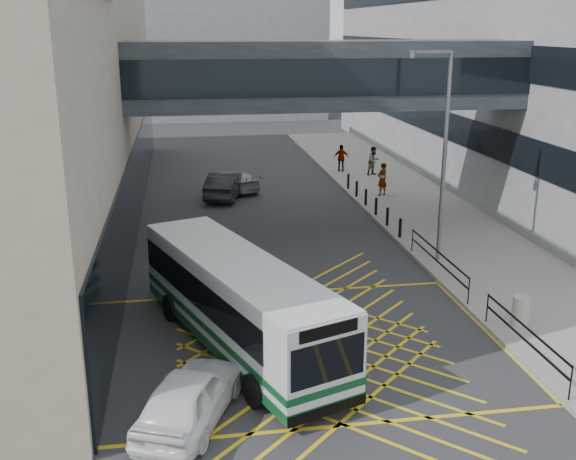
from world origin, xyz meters
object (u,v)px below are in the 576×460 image
car_white (189,396)px  street_lamp (441,145)px  pedestrian_c (341,158)px  car_silver (236,180)px  litter_bin (520,310)px  car_dark (226,184)px  pedestrian_a (382,179)px  pedestrian_b (374,161)px  bus (237,300)px

car_white → street_lamp: 15.35m
pedestrian_c → car_silver: bearing=40.6°
street_lamp → litter_bin: size_ratio=8.94×
car_dark → pedestrian_a: (8.99, -1.53, 0.33)m
car_white → car_silver: (3.24, 25.05, -0.09)m
car_white → pedestrian_b: (12.58, 27.32, 0.36)m
car_white → pedestrian_c: 30.76m
car_dark → litter_bin: bearing=129.4°
car_dark → pedestrian_b: pedestrian_b is taller
street_lamp → pedestrian_b: (2.19, 16.88, -3.95)m
car_silver → pedestrian_c: size_ratio=2.31×
car_white → pedestrian_a: pedestrian_a is taller
car_silver → litter_bin: size_ratio=4.34×
street_lamp → pedestrian_c: street_lamp is taller
car_dark → pedestrian_b: 10.84m
pedestrian_c → litter_bin: bearing=104.3°
car_dark → car_silver: bearing=-96.5°
pedestrian_b → pedestrian_a: bearing=-127.9°
car_silver → pedestrian_a: pedestrian_a is taller
car_silver → pedestrian_b: bearing=172.9°
pedestrian_a → street_lamp: bearing=55.5°
bus → pedestrian_b: bearing=43.9°
pedestrian_a → pedestrian_c: size_ratio=1.05×
car_white → car_silver: bearing=-74.8°
bus → car_white: size_ratio=2.23×
litter_bin → pedestrian_a: (0.62, 17.90, 0.47)m
car_dark → pedestrian_c: 9.90m
street_lamp → pedestrian_b: size_ratio=4.59×
pedestrian_a → car_silver: bearing=-50.4°
bus → street_lamp: (8.84, 6.34, 3.51)m
bus → car_silver: (1.69, 20.95, -0.89)m
litter_bin → car_white: bearing=-160.3°
car_white → car_dark: size_ratio=0.94×
bus → car_dark: bus is taller
street_lamp → pedestrian_a: 12.07m
pedestrian_b → car_white: bearing=-141.7°
bus → car_dark: 19.26m
car_silver → pedestrian_c: pedestrian_c is taller
bus → street_lamp: size_ratio=1.21×
car_dark → pedestrian_b: bearing=-142.2°
car_white → car_silver: size_ratio=1.11×
pedestrian_c → pedestrian_a: bearing=110.2°
bus → car_white: bus is taller
bus → car_white: (-1.55, -4.10, -0.80)m
pedestrian_a → pedestrian_c: 7.07m
bus → pedestrian_b: 25.72m
bus → pedestrian_c: bearing=48.9°
car_dark → pedestrian_a: 9.13m
bus → pedestrian_a: 20.31m
pedestrian_c → car_dark: bearing=47.7°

